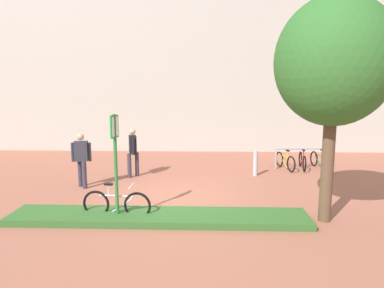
{
  "coord_description": "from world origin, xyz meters",
  "views": [
    {
      "loc": [
        0.83,
        -9.33,
        3.03
      ],
      "look_at": [
        0.45,
        1.23,
        1.35
      ],
      "focal_mm": 31.83,
      "sensor_mm": 36.0,
      "label": 1
    }
  ],
  "objects_px": {
    "bike_rack_cluster": "(302,160)",
    "person_suited_dark": "(133,149)",
    "bike_at_sign": "(117,204)",
    "bollard_steel": "(255,163)",
    "parking_sign_post": "(115,152)",
    "person_suited_navy": "(81,157)",
    "tree_sidewalk": "(334,63)"
  },
  "relations": [
    {
      "from": "bike_rack_cluster",
      "to": "person_suited_dark",
      "type": "distance_m",
      "value": 6.49
    },
    {
      "from": "bike_at_sign",
      "to": "bollard_steel",
      "type": "bearing_deg",
      "value": 47.21
    },
    {
      "from": "bike_at_sign",
      "to": "person_suited_dark",
      "type": "height_order",
      "value": "person_suited_dark"
    },
    {
      "from": "parking_sign_post",
      "to": "person_suited_navy",
      "type": "distance_m",
      "value": 3.26
    },
    {
      "from": "bike_at_sign",
      "to": "person_suited_navy",
      "type": "height_order",
      "value": "person_suited_navy"
    },
    {
      "from": "person_suited_navy",
      "to": "bike_rack_cluster",
      "type": "bearing_deg",
      "value": 20.21
    },
    {
      "from": "person_suited_dark",
      "to": "tree_sidewalk",
      "type": "bearing_deg",
      "value": -36.29
    },
    {
      "from": "tree_sidewalk",
      "to": "parking_sign_post",
      "type": "xyz_separation_m",
      "value": [
        -4.86,
        -0.13,
        -1.99
      ]
    },
    {
      "from": "parking_sign_post",
      "to": "person_suited_dark",
      "type": "relative_size",
      "value": 1.45
    },
    {
      "from": "bollard_steel",
      "to": "person_suited_navy",
      "type": "relative_size",
      "value": 0.52
    },
    {
      "from": "bike_at_sign",
      "to": "bollard_steel",
      "type": "height_order",
      "value": "bollard_steel"
    },
    {
      "from": "bike_rack_cluster",
      "to": "person_suited_navy",
      "type": "distance_m",
      "value": 8.14
    },
    {
      "from": "tree_sidewalk",
      "to": "parking_sign_post",
      "type": "relative_size",
      "value": 2.03
    },
    {
      "from": "person_suited_dark",
      "to": "person_suited_navy",
      "type": "distance_m",
      "value": 1.91
    },
    {
      "from": "bike_at_sign",
      "to": "person_suited_navy",
      "type": "relative_size",
      "value": 0.98
    },
    {
      "from": "bike_rack_cluster",
      "to": "tree_sidewalk",
      "type": "bearing_deg",
      "value": -100.44
    },
    {
      "from": "bike_at_sign",
      "to": "bike_rack_cluster",
      "type": "height_order",
      "value": "bike_at_sign"
    },
    {
      "from": "tree_sidewalk",
      "to": "person_suited_dark",
      "type": "bearing_deg",
      "value": 143.71
    },
    {
      "from": "bike_rack_cluster",
      "to": "bollard_steel",
      "type": "xyz_separation_m",
      "value": [
        -1.98,
        -1.12,
        0.1
      ]
    },
    {
      "from": "bike_at_sign",
      "to": "bollard_steel",
      "type": "distance_m",
      "value": 5.75
    },
    {
      "from": "bollard_steel",
      "to": "person_suited_dark",
      "type": "height_order",
      "value": "person_suited_dark"
    },
    {
      "from": "parking_sign_post",
      "to": "person_suited_dark",
      "type": "height_order",
      "value": "parking_sign_post"
    },
    {
      "from": "tree_sidewalk",
      "to": "person_suited_navy",
      "type": "bearing_deg",
      "value": 159.18
    },
    {
      "from": "parking_sign_post",
      "to": "bollard_steel",
      "type": "distance_m",
      "value": 5.92
    },
    {
      "from": "person_suited_dark",
      "to": "parking_sign_post",
      "type": "bearing_deg",
      "value": -83.51
    },
    {
      "from": "bike_at_sign",
      "to": "parking_sign_post",
      "type": "bearing_deg",
      "value": -69.62
    },
    {
      "from": "bike_at_sign",
      "to": "person_suited_navy",
      "type": "distance_m",
      "value": 3.14
    },
    {
      "from": "tree_sidewalk",
      "to": "person_suited_dark",
      "type": "xyz_separation_m",
      "value": [
        -5.32,
        3.9,
        -2.64
      ]
    },
    {
      "from": "bollard_steel",
      "to": "person_suited_navy",
      "type": "bearing_deg",
      "value": -163.4
    },
    {
      "from": "person_suited_navy",
      "to": "parking_sign_post",
      "type": "bearing_deg",
      "value": -56.16
    },
    {
      "from": "bike_rack_cluster",
      "to": "person_suited_navy",
      "type": "bearing_deg",
      "value": -159.79
    },
    {
      "from": "bike_rack_cluster",
      "to": "bollard_steel",
      "type": "height_order",
      "value": "bollard_steel"
    }
  ]
}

